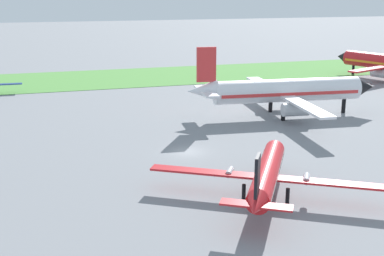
# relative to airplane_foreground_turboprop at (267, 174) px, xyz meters

# --- Properties ---
(ground_plane) EXTENTS (600.00, 600.00, 0.00)m
(ground_plane) POSITION_rel_airplane_foreground_turboprop_xyz_m (-3.39, 17.31, -2.73)
(ground_plane) COLOR gray
(grass_taxiway_strip) EXTENTS (360.00, 28.00, 0.08)m
(grass_taxiway_strip) POSITION_rel_airplane_foreground_turboprop_xyz_m (-3.39, 78.72, -2.69)
(grass_taxiway_strip) COLOR #549342
(grass_taxiway_strip) RESTS_ON ground_plane
(airplane_foreground_turboprop) EXTENTS (22.13, 19.31, 7.46)m
(airplane_foreground_turboprop) POSITION_rel_airplane_foreground_turboprop_xyz_m (0.00, 0.00, 0.00)
(airplane_foreground_turboprop) COLOR red
(airplane_foreground_turboprop) RESTS_ON ground_plane
(airplane_midfield_jet) EXTENTS (33.62, 34.22, 12.09)m
(airplane_midfield_jet) POSITION_rel_airplane_foreground_turboprop_xyz_m (17.89, 31.98, 1.62)
(airplane_midfield_jet) COLOR white
(airplane_midfield_jet) RESTS_ON ground_plane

